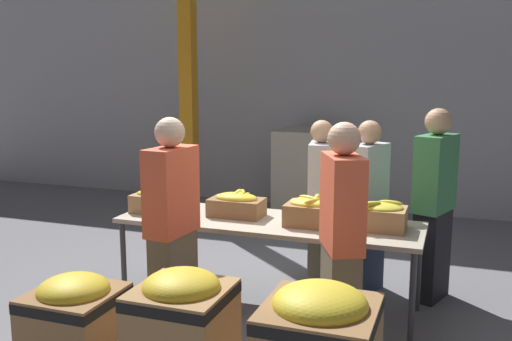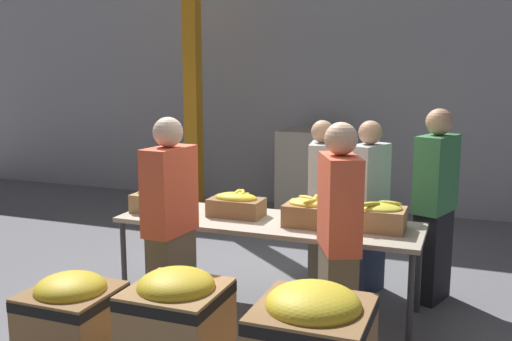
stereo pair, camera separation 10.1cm
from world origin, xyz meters
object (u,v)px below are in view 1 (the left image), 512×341
object	(u,v)px
sorting_table	(269,226)
volunteer_4	(434,206)
volunteer_2	(320,204)
banana_box_0	(159,201)
banana_box_3	(380,215)
banana_box_2	(311,211)
volunteer_3	(172,228)
volunteer_1	(341,243)
donation_bin_0	(76,323)
volunteer_0	(367,208)
donation_bin_1	(182,332)
support_pillar	(188,78)
pallet_stack_0	(309,175)
banana_box_1	(237,204)

from	to	relation	value
sorting_table	volunteer_4	size ratio (longest dim) A/B	1.50
volunteer_2	volunteer_4	world-z (taller)	volunteer_4
banana_box_0	banana_box_3	distance (m)	2.02
banana_box_0	banana_box_2	distance (m)	1.44
volunteer_3	sorting_table	bearing A→B (deg)	-30.79
volunteer_4	banana_box_3	bearing A→B (deg)	-12.44
volunteer_1	volunteer_3	distance (m)	1.34
banana_box_2	donation_bin_0	world-z (taller)	banana_box_2
volunteer_0	donation_bin_1	size ratio (longest dim) A/B	1.91
volunteer_0	support_pillar	bearing A→B (deg)	-106.87
volunteer_4	pallet_stack_0	distance (m)	3.14
banana_box_1	banana_box_3	size ratio (longest dim) A/B	1.14
volunteer_4	pallet_stack_0	world-z (taller)	volunteer_4
banana_box_0	support_pillar	world-z (taller)	support_pillar
volunteer_0	sorting_table	bearing A→B (deg)	-28.03
banana_box_1	banana_box_2	xyz separation A→B (m)	(0.71, -0.07, 0.01)
sorting_table	banana_box_2	distance (m)	0.42
banana_box_0	donation_bin_1	xyz separation A→B (m)	(1.00, -1.51, -0.45)
volunteer_0	volunteer_4	distance (m)	0.61
sorting_table	banana_box_0	xyz separation A→B (m)	(-1.05, -0.08, 0.16)
banana_box_0	banana_box_1	distance (m)	0.74
banana_box_1	pallet_stack_0	size ratio (longest dim) A/B	0.38
banana_box_0	support_pillar	xyz separation A→B (m)	(-1.17, 3.03, 1.09)
banana_box_0	volunteer_4	size ratio (longest dim) A/B	0.28
banana_box_3	support_pillar	distance (m)	4.45
donation_bin_1	banana_box_2	bearing A→B (deg)	74.35
volunteer_2	donation_bin_1	distance (m)	2.37
volunteer_2	volunteer_3	xyz separation A→B (m)	(-0.85, -1.48, 0.06)
volunteer_1	donation_bin_0	world-z (taller)	volunteer_1
volunteer_4	donation_bin_0	bearing A→B (deg)	-25.09
volunteer_1	volunteer_4	xyz separation A→B (m)	(0.58, 1.38, 0.01)
banana_box_1	banana_box_2	bearing A→B (deg)	-5.30
donation_bin_1	volunteer_2	bearing A→B (deg)	81.46
support_pillar	pallet_stack_0	world-z (taller)	support_pillar
banana_box_1	volunteer_2	world-z (taller)	volunteer_2
donation_bin_1	support_pillar	size ratio (longest dim) A/B	0.22
volunteer_4	volunteer_1	bearing A→B (deg)	-3.43
volunteer_3	pallet_stack_0	bearing A→B (deg)	4.46
sorting_table	banana_box_2	size ratio (longest dim) A/B	6.48
banana_box_0	donation_bin_1	size ratio (longest dim) A/B	0.57
sorting_table	banana_box_2	world-z (taller)	banana_box_2
volunteer_4	donation_bin_1	xyz separation A→B (m)	(-1.42, -2.28, -0.42)
sorting_table	banana_box_2	bearing A→B (deg)	-3.25
banana_box_1	volunteer_2	distance (m)	0.93
volunteer_4	support_pillar	bearing A→B (deg)	-102.80
banana_box_1	volunteer_0	xyz separation A→B (m)	(1.08, 0.63, -0.09)
banana_box_2	volunteer_0	size ratio (longest dim) A/B	0.25
sorting_table	volunteer_4	bearing A→B (deg)	26.76
pallet_stack_0	sorting_table	bearing A→B (deg)	-81.91
volunteer_2	banana_box_3	bearing A→B (deg)	34.88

